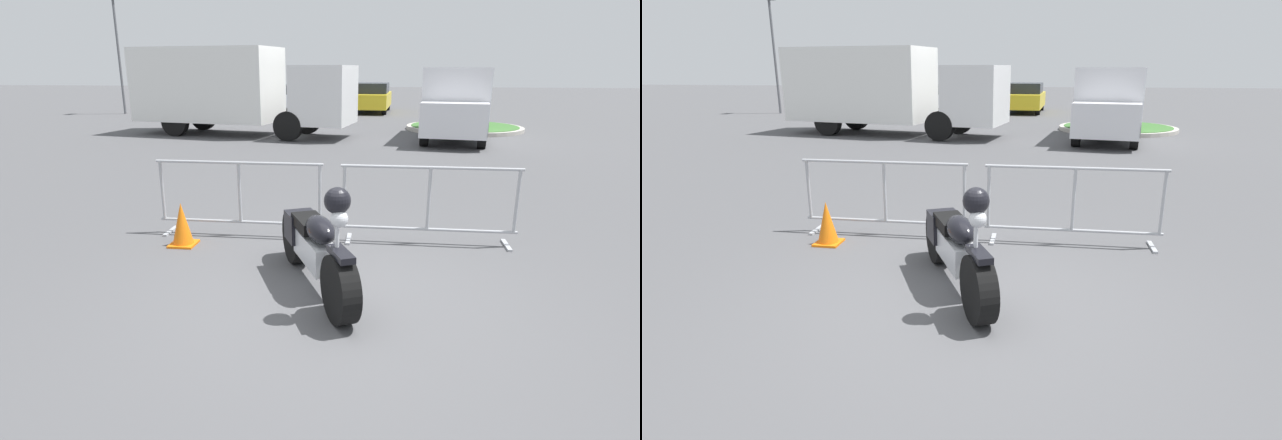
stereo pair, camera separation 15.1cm
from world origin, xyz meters
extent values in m
plane|color=#4C4C4F|center=(0.00, 0.00, 0.00)|extent=(120.00, 120.00, 0.00)
cylinder|color=black|center=(0.15, -0.33, 0.33)|extent=(0.45, 0.68, 0.66)
cylinder|color=black|center=(-0.53, 1.12, 0.33)|extent=(0.45, 0.68, 0.66)
cube|color=silver|center=(-0.19, 0.40, 0.43)|extent=(0.59, 0.89, 0.29)
ellipsoid|color=black|center=(-0.11, 0.23, 0.72)|extent=(0.49, 0.64, 0.27)
cube|color=black|center=(-0.27, 0.57, 0.68)|extent=(0.49, 0.61, 0.12)
cube|color=black|center=(-0.42, 0.88, 0.54)|extent=(0.46, 0.48, 0.33)
cube|color=black|center=(0.15, -0.33, 0.68)|extent=(0.31, 0.44, 0.06)
cylinder|color=silver|center=(0.11, -0.23, 0.82)|extent=(0.06, 0.06, 0.47)
sphere|color=silver|center=(0.13, -0.28, 1.00)|extent=(0.17, 0.17, 0.17)
sphere|color=black|center=(0.11, -0.23, 1.16)|extent=(0.25, 0.25, 0.25)
cylinder|color=#9EA0A5|center=(-1.49, 2.02, 1.05)|extent=(2.37, 0.06, 0.04)
cylinder|color=#9EA0A5|center=(-1.49, 2.02, 0.20)|extent=(2.37, 0.06, 0.04)
cylinder|color=#9EA0A5|center=(-2.63, 2.01, 0.62)|extent=(0.04, 0.04, 0.85)
cylinder|color=#9EA0A5|center=(-1.49, 2.02, 0.62)|extent=(0.04, 0.04, 0.85)
cylinder|color=#9EA0A5|center=(-0.36, 2.03, 0.62)|extent=(0.04, 0.04, 0.85)
cube|color=#9EA0A5|center=(-2.56, 2.01, 0.01)|extent=(0.06, 0.44, 0.03)
cube|color=#9EA0A5|center=(-0.43, 2.03, 0.01)|extent=(0.06, 0.44, 0.03)
cylinder|color=#9EA0A5|center=(1.11, 2.02, 1.05)|extent=(2.37, 0.06, 0.04)
cylinder|color=#9EA0A5|center=(1.11, 2.02, 0.20)|extent=(2.37, 0.06, 0.04)
cylinder|color=#9EA0A5|center=(-0.02, 2.01, 0.62)|extent=(0.04, 0.04, 0.85)
cylinder|color=#9EA0A5|center=(1.11, 2.02, 0.62)|extent=(0.04, 0.04, 0.85)
cylinder|color=#9EA0A5|center=(2.25, 2.03, 0.62)|extent=(0.04, 0.04, 0.85)
cube|color=#9EA0A5|center=(0.05, 2.01, 0.01)|extent=(0.06, 0.44, 0.03)
cube|color=#9EA0A5|center=(2.18, 2.03, 0.01)|extent=(0.06, 0.44, 0.03)
cube|color=white|center=(-5.84, 13.06, 1.73)|extent=(5.32, 3.11, 2.50)
cube|color=silver|center=(-1.60, 12.33, 1.43)|extent=(2.14, 2.46, 1.90)
cylinder|color=black|center=(-2.36, 13.44, 0.48)|extent=(0.99, 0.44, 0.96)
cylinder|color=black|center=(-2.68, 11.54, 0.48)|extent=(0.99, 0.44, 0.96)
cylinder|color=black|center=(-6.52, 14.16, 0.48)|extent=(0.99, 0.44, 0.96)
cylinder|color=black|center=(-6.84, 12.25, 0.48)|extent=(0.99, 0.44, 0.96)
cube|color=silver|center=(2.81, 12.97, 1.31)|extent=(2.61, 4.36, 2.00)
cube|color=silver|center=(2.42, 10.50, 0.84)|extent=(2.02, 1.18, 1.00)
cylinder|color=black|center=(3.32, 10.77, 0.36)|extent=(0.35, 0.75, 0.72)
cylinder|color=black|center=(1.66, 11.03, 0.36)|extent=(0.35, 0.75, 0.72)
cylinder|color=black|center=(3.82, 14.03, 0.36)|extent=(0.35, 0.75, 0.72)
cylinder|color=black|center=(2.16, 14.29, 0.36)|extent=(0.35, 0.75, 0.72)
cube|color=#B21E19|center=(-10.95, 23.07, 0.57)|extent=(1.85, 4.08, 0.65)
cube|color=#1E232B|center=(-10.95, 22.93, 1.12)|extent=(1.61, 2.12, 0.46)
cylinder|color=black|center=(-11.55, 24.39, 0.30)|extent=(0.24, 0.60, 0.59)
cylinder|color=black|center=(-10.19, 24.31, 0.30)|extent=(0.24, 0.60, 0.59)
cylinder|color=black|center=(-11.70, 21.84, 0.30)|extent=(0.24, 0.60, 0.59)
cylinder|color=black|center=(-10.34, 21.76, 0.30)|extent=(0.24, 0.60, 0.59)
cube|color=#236B38|center=(-8.30, 23.70, 0.62)|extent=(2.04, 4.49, 0.72)
cube|color=#1E232B|center=(-8.31, 23.55, 1.24)|extent=(1.77, 2.34, 0.51)
cylinder|color=black|center=(-8.97, 25.15, 0.33)|extent=(0.26, 0.67, 0.65)
cylinder|color=black|center=(-7.47, 25.07, 0.33)|extent=(0.26, 0.67, 0.65)
cylinder|color=black|center=(-9.13, 22.34, 0.33)|extent=(0.26, 0.67, 0.65)
cylinder|color=black|center=(-7.63, 22.26, 0.33)|extent=(0.26, 0.67, 0.65)
cube|color=#B7BABF|center=(-5.66, 23.33, 0.58)|extent=(1.89, 4.16, 0.66)
cube|color=#1E232B|center=(-5.66, 23.19, 1.15)|extent=(1.64, 2.17, 0.47)
cylinder|color=black|center=(-6.28, 24.67, 0.30)|extent=(0.24, 0.62, 0.61)
cylinder|color=black|center=(-4.89, 24.59, 0.30)|extent=(0.24, 0.62, 0.61)
cylinder|color=black|center=(-6.43, 22.07, 0.30)|extent=(0.24, 0.62, 0.61)
cylinder|color=black|center=(-5.04, 21.99, 0.30)|extent=(0.24, 0.62, 0.61)
cube|color=#284799|center=(-3.01, 23.15, 0.61)|extent=(2.01, 4.43, 0.71)
cube|color=#1E232B|center=(-3.02, 23.00, 1.22)|extent=(1.75, 2.31, 0.50)
cylinder|color=black|center=(-3.67, 24.58, 0.32)|extent=(0.26, 0.66, 0.64)
cylinder|color=black|center=(-2.19, 24.50, 0.32)|extent=(0.26, 0.66, 0.64)
cylinder|color=black|center=(-3.83, 21.81, 0.32)|extent=(0.26, 0.66, 0.64)
cylinder|color=black|center=(-2.35, 21.73, 0.32)|extent=(0.26, 0.66, 0.64)
cube|color=yellow|center=(-0.37, 23.05, 0.64)|extent=(2.09, 4.60, 0.73)
cube|color=#1E232B|center=(-0.38, 22.89, 1.27)|extent=(1.81, 2.40, 0.52)
cylinder|color=black|center=(-1.05, 24.53, 0.33)|extent=(0.27, 0.68, 0.67)
cylinder|color=black|center=(0.48, 24.44, 0.33)|extent=(0.27, 0.68, 0.67)
cylinder|color=black|center=(-1.22, 21.66, 0.33)|extent=(0.27, 0.68, 0.67)
cylinder|color=black|center=(0.32, 21.57, 0.33)|extent=(0.27, 0.68, 0.67)
cylinder|color=#262838|center=(-1.71, 18.49, 0.42)|extent=(0.29, 0.29, 0.85)
cylinder|color=maroon|center=(-1.71, 18.49, 1.16)|extent=(0.41, 0.41, 0.62)
sphere|color=tan|center=(-1.71, 18.49, 1.58)|extent=(0.22, 0.22, 0.22)
cylinder|color=#ADA89E|center=(3.45, 15.45, 0.07)|extent=(4.38, 4.38, 0.14)
cylinder|color=#38662D|center=(3.45, 15.45, 0.15)|extent=(4.03, 4.03, 0.02)
sphere|color=#3D7A38|center=(3.40, 15.53, 0.60)|extent=(1.08, 1.08, 1.08)
sphere|color=#3D7A38|center=(3.24, 15.24, 0.62)|extent=(1.12, 1.12, 1.12)
cube|color=orange|center=(-2.15, 1.51, 0.01)|extent=(0.34, 0.34, 0.03)
cone|color=orange|center=(-2.15, 1.51, 0.31)|extent=(0.28, 0.28, 0.56)
cylinder|color=#595B60|center=(-13.06, 20.32, 2.75)|extent=(0.12, 0.12, 5.50)
camera|label=1|loc=(0.53, -4.56, 2.31)|focal=28.00mm
camera|label=2|loc=(0.68, -4.54, 2.31)|focal=28.00mm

